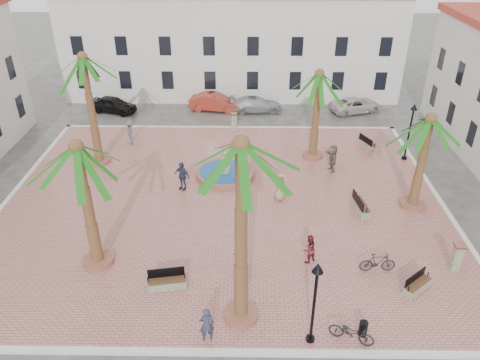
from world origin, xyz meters
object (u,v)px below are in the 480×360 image
Objects in this scene: car_white at (356,105)px; bollard_n at (234,121)px; bicycle_a at (352,332)px; lamppost_s at (316,290)px; palm_ne at (319,85)px; bollard_e at (457,256)px; palm_nw at (84,69)px; bollard_se at (241,263)px; bench_e at (360,206)px; car_black at (113,105)px; bicycle_b at (378,262)px; fountain at (225,173)px; palm_sw at (79,163)px; cyclist_a at (207,324)px; pedestrian_east at (333,158)px; pedestrian_fountain_a at (280,187)px; bench_se at (417,285)px; litter_bin at (363,328)px; bench_ne at (367,144)px; bench_s at (167,283)px; lamppost_e at (411,122)px; palm_s at (241,166)px; car_red at (215,102)px; pedestrian_north at (131,132)px; car_silver at (256,104)px; pedestrian_fountain_b at (182,176)px; palm_e at (428,131)px; cyclist_b at (309,249)px.

bollard_n is at bearing 94.70° from car_white.
lamppost_s is at bearing 112.45° from bicycle_a.
palm_ne reaches higher than bollard_e.
bollard_se is (9.88, -11.47, -5.71)m from palm_nw.
bench_e is 9.77m from bicycle_a.
bicycle_b is at bearing -121.08° from car_black.
bollard_n is (-7.58, 11.32, 0.45)m from bench_e.
palm_sw reaches higher than fountain.
pedestrian_east is (7.22, 14.26, 0.10)m from cyclist_a.
fountain is 13.40m from cyclist_a.
palm_nw is 4.28× the size of pedestrian_fountain_a.
bench_se reaches higher than litter_bin.
bench_ne is at bearing 46.68° from bench_se.
car_black is (-7.90, 21.81, 0.28)m from bench_s.
bicycle_a is at bearing -112.99° from lamppost_e.
palm_s reaches higher than car_red.
palm_s is (9.90, -14.02, 0.82)m from palm_nw.
palm_sw is at bearing 168.40° from pedestrian_north.
palm_nw is 20.64m from bicycle_b.
bollard_e is at bearing -139.17° from car_red.
palm_s is 6.02× the size of bollard_n.
bicycle_b is 0.39× the size of car_silver.
palm_nw is 4.60× the size of cyclist_a.
palm_sw reaches higher than bicycle_b.
bench_s is 0.97× the size of bench_e.
pedestrian_fountain_b reaches higher than pedestrian_east.
palm_e is 3.15× the size of bench_s.
bench_e is at bearing -170.12° from palm_e.
palm_sw reaches higher than car_black.
bollard_e is at bearing -86.61° from palm_e.
cyclist_a is at bearing 180.00° from lamppost_s.
bollard_n reaches higher than bench_s.
cyclist_b is (-7.96, -11.09, -1.98)m from lamppost_e.
palm_e is at bearing 31.96° from bollard_se.
bench_s is 14.62m from pedestrian_east.
palm_nw is at bearing 167.84° from fountain.
bollard_n is at bearing -92.79° from car_black.
bench_ne is 0.42× the size of lamppost_e.
cyclist_a is (8.56, -15.26, -5.67)m from palm_nw.
pedestrian_fountain_b is 18.96m from car_white.
pedestrian_east reaches higher than cyclist_a.
litter_bin is at bearing -45.08° from palm_nw.
bollard_n is at bearing 105.75° from litter_bin.
lamppost_s is at bearing -73.33° from fountain.
lamppost_e is at bearing 62.27° from lamppost_s.
litter_bin is (5.77, -20.47, -0.39)m from bollard_n.
car_white is at bearing 22.84° from bollard_n.
pedestrian_north reaches higher than car_white.
pedestrian_fountain_b is at bearing -78.77° from cyclist_b.
bench_e is 1.33× the size of bollard_e.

